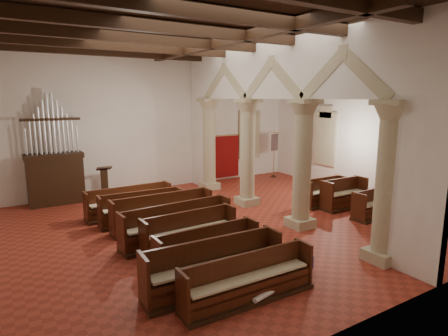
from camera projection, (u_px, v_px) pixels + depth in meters
floor at (228, 223)px, 12.42m from camera, size 14.00×14.00×0.00m
ceiling at (229, 34)px, 11.31m from camera, size 14.00×14.00×0.00m
wall_back at (158, 122)px, 16.90m from camera, size 14.00×0.02×6.00m
wall_front at (402, 159)px, 6.83m from camera, size 14.00×0.02×6.00m
wall_right at (372, 125)px, 15.44m from camera, size 0.02×12.00×6.00m
ceiling_beams at (229, 40)px, 11.34m from camera, size 13.80×11.80×0.30m
arcade at (273, 114)px, 12.68m from camera, size 0.90×11.90×6.00m
window_right_a at (403, 148)px, 14.32m from camera, size 0.03×1.00×2.20m
window_right_b at (325, 139)px, 17.68m from camera, size 0.03×1.00×2.20m
window_back at (249, 135)px, 19.59m from camera, size 1.00×0.03×2.20m
pipe_organ at (55, 169)px, 14.49m from camera, size 2.10×0.85×4.40m
lectern at (105, 185)px, 15.31m from camera, size 0.59×0.60×1.41m
dossal_curtain at (225, 157)px, 18.96m from camera, size 1.80×0.07×2.17m
processional_banner at (274, 162)px, 19.52m from camera, size 0.55×0.70×2.45m
hymnal_box_a at (305, 262)px, 8.91m from camera, size 0.31×0.26×0.30m
hymnal_box_b at (256, 253)px, 9.41m from camera, size 0.42×0.39×0.34m
hymnal_box_c at (230, 213)px, 12.72m from camera, size 0.32×0.28×0.29m
tube_heater_a at (213, 301)px, 7.37m from camera, size 0.99×0.19×0.10m
tube_heater_b at (272, 291)px, 7.77m from camera, size 1.11×0.36×0.11m
nave_pew_0 at (249, 286)px, 7.66m from camera, size 3.02×0.68×0.96m
nave_pew_1 at (214, 274)px, 8.05m from camera, size 3.18×0.87×1.12m
nave_pew_2 at (208, 255)px, 9.09m from camera, size 2.70×0.75×1.02m
nave_pew_3 at (190, 237)px, 10.26m from camera, size 2.71×0.78×1.04m
nave_pew_4 at (177, 230)px, 10.77m from camera, size 3.38×0.95×1.12m
nave_pew_5 at (163, 217)px, 11.95m from camera, size 3.28×0.73×1.09m
nave_pew_6 at (142, 213)px, 12.43m from camera, size 2.77×0.83×1.05m
nave_pew_7 at (130, 206)px, 13.17m from camera, size 3.02×0.81×1.04m
aisle_pew_0 at (376, 208)px, 12.98m from camera, size 1.95×0.74×0.99m
aisle_pew_1 at (344, 198)px, 14.06m from camera, size 1.90×0.78×1.12m
aisle_pew_2 at (324, 196)px, 14.48m from camera, size 1.97×0.73×1.06m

